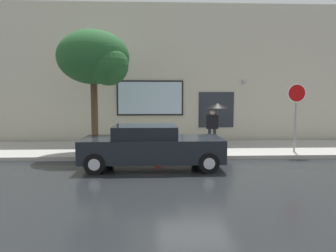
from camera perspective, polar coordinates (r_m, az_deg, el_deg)
The scene contains 8 objects.
ground_plane at distance 10.19m, azimuth 4.98°, elevation -7.67°, with size 60.00×60.00×0.00m, color black.
sidewalk at distance 13.10m, azimuth 3.30°, elevation -4.40°, with size 20.00×4.00×0.15m, color #A3A099.
building_facade at distance 15.44m, azimuth 2.41°, elevation 9.79°, with size 20.00×0.67×7.00m.
parked_car at distance 9.87m, azimuth -3.23°, elevation -3.91°, with size 4.55×1.92×1.40m.
fire_hydrant at distance 12.07m, azimuth -2.01°, elevation -3.08°, with size 0.30×0.44×0.76m.
pedestrian_with_umbrella at distance 12.91m, azimuth 9.10°, elevation 2.49°, with size 0.93×0.93×1.93m.
street_tree at distance 12.36m, azimuth -13.57°, elevation 12.29°, with size 2.85×2.42×4.83m.
stop_sign at distance 12.85m, azimuth 23.32°, elevation 3.93°, with size 0.76×0.10×2.72m.
Camera 1 is at (-1.28, -9.84, 2.30)m, focal length 31.86 mm.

